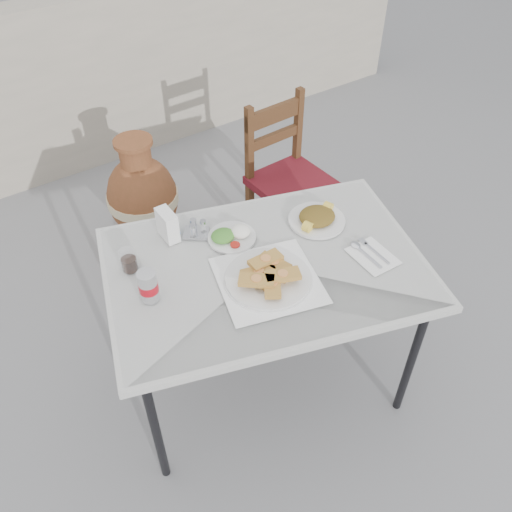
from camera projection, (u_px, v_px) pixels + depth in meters
ground at (264, 392)px, 2.73m from camera, size 80.00×80.00×0.00m
cafe_table at (265, 274)px, 2.29m from camera, size 1.52×1.24×0.80m
pide_plate at (268, 274)px, 2.16m from camera, size 0.48×0.48×0.08m
salad_rice_plate at (231, 235)px, 2.35m from camera, size 0.21×0.21×0.05m
salad_chopped_plate at (317, 218)px, 2.44m from camera, size 0.26×0.26×0.06m
soda_can at (148, 286)px, 2.06m from camera, size 0.08×0.08×0.14m
cola_glass at (129, 262)px, 2.20m from camera, size 0.07×0.07×0.10m
napkin_holder at (168, 225)px, 2.33m from camera, size 0.07×0.11×0.14m
condiment_caddy at (196, 230)px, 2.37m from camera, size 0.14×0.13×0.08m
cutlery_napkin at (370, 254)px, 2.29m from camera, size 0.16×0.21×0.01m
chair at (288, 178)px, 3.22m from camera, size 0.45×0.45×0.96m
terracotta_urn at (143, 198)px, 3.32m from camera, size 0.44×0.44×0.76m
back_wall at (64, 90)px, 3.82m from camera, size 6.00×0.25×1.20m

